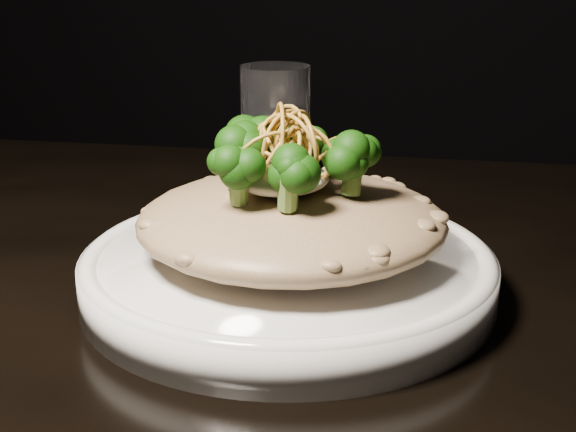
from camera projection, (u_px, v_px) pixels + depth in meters
name	position (u px, v px, depth m)	size (l,w,h in m)	color
table	(286.00, 411.00, 0.55)	(1.10, 0.80, 0.75)	black
plate	(288.00, 274.00, 0.54)	(0.27, 0.27, 0.03)	silver
risotto	(292.00, 220.00, 0.53)	(0.20, 0.20, 0.04)	brown
broccoli	(286.00, 159.00, 0.50)	(0.12, 0.12, 0.04)	black
cheese	(280.00, 178.00, 0.51)	(0.06, 0.06, 0.02)	white
shallots	(290.00, 139.00, 0.50)	(0.05, 0.05, 0.03)	brown
drinking_glass	(276.00, 127.00, 0.76)	(0.07, 0.07, 0.12)	silver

